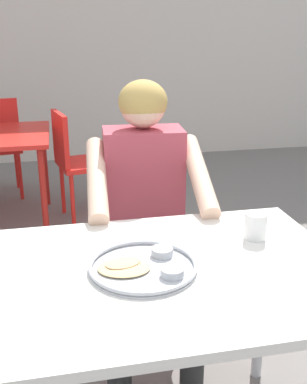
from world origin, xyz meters
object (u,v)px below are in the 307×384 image
at_px(table_foreground, 154,293).
at_px(chair_red_right, 76,157).
at_px(drinking_cup, 256,225).
at_px(diner_foreground, 146,200).
at_px(chair_foreground, 140,227).
at_px(thali_tray, 143,266).

relative_size(table_foreground, chair_red_right, 1.38).
xyz_separation_m(drinking_cup, chair_red_right, (-0.50, 2.12, -0.31)).
bearing_deg(chair_red_right, diner_foreground, -81.95).
bearing_deg(chair_foreground, thali_tray, -99.50).
bearing_deg(diner_foreground, chair_red_right, 98.05).
height_order(chair_foreground, diner_foreground, diner_foreground).
relative_size(thali_tray, chair_foreground, 0.36).
distance_m(drinking_cup, diner_foreground, 0.57).
bearing_deg(drinking_cup, table_foreground, -159.85).
distance_m(table_foreground, drinking_cup, 0.42).
bearing_deg(thali_tray, drinking_cup, 17.90).
bearing_deg(table_foreground, chair_foreground, 82.46).
distance_m(thali_tray, chair_red_right, 2.27).
xyz_separation_m(thali_tray, chair_red_right, (-0.10, 2.25, -0.27)).
bearing_deg(diner_foreground, thali_tray, -101.68).
xyz_separation_m(table_foreground, diner_foreground, (0.10, 0.63, 0.06)).
bearing_deg(thali_tray, table_foreground, -14.18).
distance_m(table_foreground, thali_tray, 0.10).
bearing_deg(drinking_cup, chair_red_right, 103.40).
height_order(diner_foreground, chair_red_right, diner_foreground).
relative_size(drinking_cup, chair_red_right, 0.11).
distance_m(drinking_cup, chair_red_right, 2.20).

